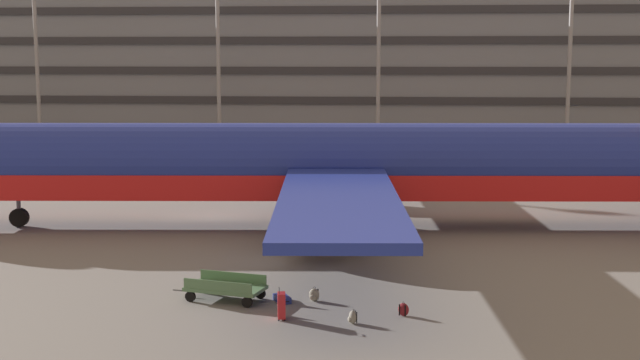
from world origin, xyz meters
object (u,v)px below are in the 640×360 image
object	(u,v)px
backpack_purple	(352,317)
backpack_red	(404,310)
suitcase_navy	(282,305)
suitcase_upright	(282,299)
baggage_cart	(225,288)
airliner	(324,166)
backpack_laid_flat	(314,295)

from	to	relation	value
backpack_purple	backpack_red	distance (m)	1.84
suitcase_navy	suitcase_upright	size ratio (longest dim) A/B	1.17
suitcase_navy	backpack_red	xyz separation A→B (m)	(3.82, 0.66, -0.24)
backpack_purple	baggage_cart	world-z (taller)	baggage_cart
airliner	backpack_red	world-z (taller)	airliner
backpack_laid_flat	backpack_red	bearing A→B (deg)	-25.36
suitcase_upright	backpack_red	bearing A→B (deg)	-17.11
backpack_laid_flat	backpack_purple	bearing A→B (deg)	-59.15
suitcase_upright	backpack_red	distance (m)	4.24
suitcase_navy	backpack_purple	distance (m)	2.27
airliner	suitcase_navy	size ratio (longest dim) A/B	43.75
airliner	suitcase_upright	xyz separation A→B (m)	(-0.35, -12.91, -2.90)
airliner	backpack_red	bearing A→B (deg)	-75.33
suitcase_upright	backpack_purple	distance (m)	3.30
suitcase_navy	baggage_cart	size ratio (longest dim) A/B	0.30
suitcase_navy	suitcase_upright	world-z (taller)	suitcase_navy
suitcase_upright	suitcase_navy	bearing A→B (deg)	-82.94
backpack_laid_flat	backpack_purple	distance (m)	2.74
backpack_purple	backpack_red	xyz separation A→B (m)	(1.58, 0.94, 0.00)
backpack_red	baggage_cart	xyz separation A→B (m)	(-5.98, 1.28, 0.22)
baggage_cart	suitcase_upright	bearing A→B (deg)	-0.89
backpack_laid_flat	backpack_red	xyz separation A→B (m)	(2.99, -1.42, -0.01)
backpack_red	suitcase_upright	bearing A→B (deg)	162.89
backpack_purple	baggage_cart	bearing A→B (deg)	153.27
backpack_purple	backpack_red	world-z (taller)	backpack_red
backpack_red	baggage_cart	distance (m)	6.12
airliner	backpack_laid_flat	distance (m)	13.06
suitcase_upright	backpack_laid_flat	xyz separation A→B (m)	(1.07, 0.17, 0.11)
suitcase_navy	backpack_laid_flat	bearing A→B (deg)	68.28
suitcase_upright	backpack_laid_flat	size ratio (longest dim) A/B	1.76
suitcase_upright	backpack_purple	world-z (taller)	backpack_purple
suitcase_upright	airliner	bearing A→B (deg)	88.46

